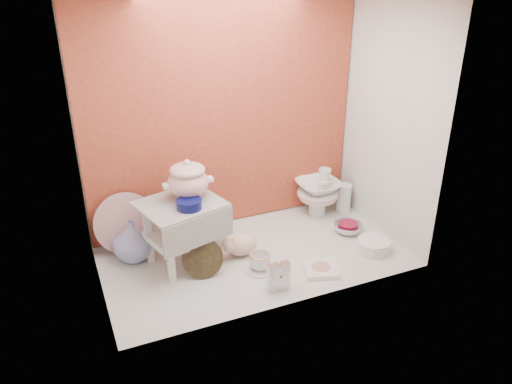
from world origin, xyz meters
TOP-DOWN VIEW (x-y plane):
  - ground at (0.00, 0.00)m, footprint 1.80×1.80m
  - niche_shell at (0.00, 0.18)m, footprint 1.86×1.03m
  - step_stool at (-0.41, 0.11)m, footprint 0.53×0.49m
  - soup_tureen at (-0.34, 0.16)m, footprint 0.29×0.29m
  - cobalt_bowl at (-0.38, 0.03)m, footprint 0.17×0.17m
  - floral_platter at (-0.69, 0.38)m, footprint 0.38×0.13m
  - blue_white_vase at (-0.67, 0.26)m, footprint 0.32×0.32m
  - lacquer_tray at (-0.35, -0.07)m, footprint 0.25×0.14m
  - mantel_clock at (-0.01, -0.36)m, footprint 0.13×0.04m
  - plush_pig at (-0.07, 0.04)m, footprint 0.28×0.22m
  - teacup_saucer at (-0.03, -0.15)m, footprint 0.18×0.18m
  - gold_rim_teacup at (-0.03, -0.15)m, footprint 0.14×0.14m
  - lattice_dish at (0.29, -0.30)m, footprint 0.25×0.25m
  - dinner_plate_stack at (0.70, -0.23)m, footprint 0.28×0.28m
  - crystal_bowl at (0.68, 0.02)m, footprint 0.21×0.21m
  - clear_glass_vase at (0.81, 0.30)m, footprint 0.11×0.11m
  - porcelain_tower at (0.63, 0.34)m, footprint 0.32×0.32m

SIDE VIEW (x-z plane):
  - ground at x=0.00m, z-range 0.00..0.00m
  - teacup_saucer at x=-0.03m, z-range 0.00..0.01m
  - lattice_dish at x=0.29m, z-range 0.00..0.03m
  - crystal_bowl at x=0.68m, z-range 0.00..0.06m
  - dinner_plate_stack at x=0.70m, z-range 0.00..0.07m
  - gold_rim_teacup at x=-0.03m, z-range 0.01..0.11m
  - plush_pig at x=-0.07m, z-range 0.00..0.15m
  - mantel_clock at x=-0.01m, z-range 0.00..0.18m
  - clear_glass_vase at x=0.81m, z-range 0.00..0.21m
  - lacquer_tray at x=-0.35m, z-range 0.00..0.22m
  - blue_white_vase at x=-0.67m, z-range 0.00..0.26m
  - porcelain_tower at x=0.63m, z-range 0.00..0.34m
  - floral_platter at x=-0.69m, z-range 0.00..0.37m
  - step_stool at x=-0.41m, z-range 0.00..0.39m
  - cobalt_bowl at x=-0.38m, z-range 0.39..0.44m
  - soup_tureen at x=-0.34m, z-range 0.39..0.63m
  - niche_shell at x=0.00m, z-range 0.17..1.70m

